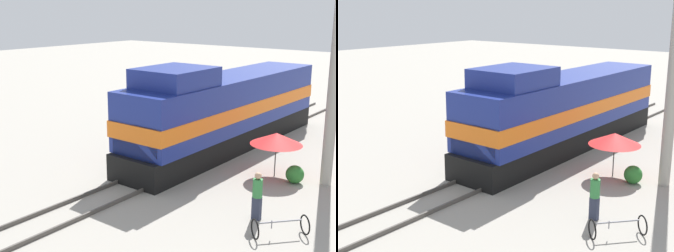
% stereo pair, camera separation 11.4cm
% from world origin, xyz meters
% --- Properties ---
extents(ground_plane, '(120.00, 120.00, 0.00)m').
position_xyz_m(ground_plane, '(0.00, 0.00, 0.00)').
color(ground_plane, gray).
extents(rail_near, '(0.08, 35.20, 0.15)m').
position_xyz_m(rail_near, '(-0.72, 0.00, 0.07)').
color(rail_near, '#4C4742').
rests_on(rail_near, ground_plane).
extents(rail_far, '(0.08, 35.20, 0.15)m').
position_xyz_m(rail_far, '(0.72, 0.00, 0.07)').
color(rail_far, '#4C4742').
rests_on(rail_far, ground_plane).
extents(locomotive, '(2.95, 14.89, 4.62)m').
position_xyz_m(locomotive, '(0.00, 3.51, 2.03)').
color(locomotive, black).
rests_on(locomotive, ground_plane).
extents(utility_pole, '(1.80, 0.46, 10.22)m').
position_xyz_m(utility_pole, '(6.08, 1.85, 5.16)').
color(utility_pole, '#9E998E').
rests_on(utility_pole, ground_plane).
extents(vendor_umbrella, '(2.24, 2.24, 1.94)m').
position_xyz_m(vendor_umbrella, '(3.96, 1.44, 1.69)').
color(vendor_umbrella, '#4C4C4C').
rests_on(vendor_umbrella, ground_plane).
extents(shrub_cluster, '(0.76, 0.76, 0.76)m').
position_xyz_m(shrub_cluster, '(5.01, 1.19, 0.38)').
color(shrub_cluster, '#2D722D').
rests_on(shrub_cluster, ground_plane).
extents(person_bystander, '(0.34, 0.34, 1.72)m').
position_xyz_m(person_bystander, '(5.44, -2.91, 0.93)').
color(person_bystander, '#2D3347').
rests_on(person_bystander, ground_plane).
extents(bicycle, '(1.65, 1.77, 0.67)m').
position_xyz_m(bicycle, '(6.65, -3.56, 0.34)').
color(bicycle, black).
rests_on(bicycle, ground_plane).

